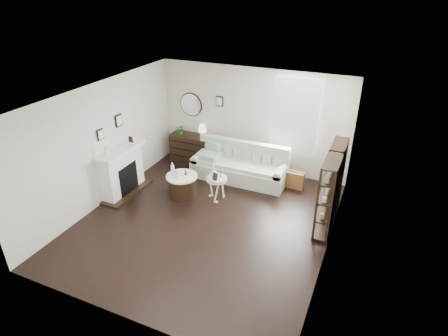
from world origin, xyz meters
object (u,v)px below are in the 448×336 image
at_px(sofa, 240,167).
at_px(dresser, 192,148).
at_px(drum_table, 182,185).
at_px(pedestal_table, 217,179).

bearing_deg(sofa, dresser, 166.02).
height_order(sofa, dresser, sofa).
bearing_deg(sofa, drum_table, -125.97).
bearing_deg(pedestal_table, drum_table, -170.33).
relative_size(sofa, pedestal_table, 4.21).
height_order(drum_table, pedestal_table, pedestal_table).
height_order(dresser, pedestal_table, dresser).
relative_size(drum_table, pedestal_table, 1.29).
relative_size(dresser, drum_table, 1.59).
xyz_separation_m(sofa, dresser, (-1.59, 0.40, 0.08)).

